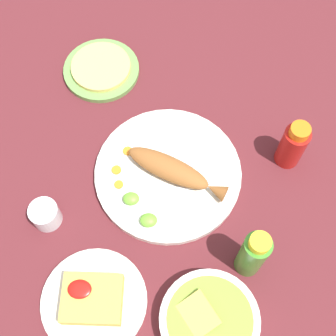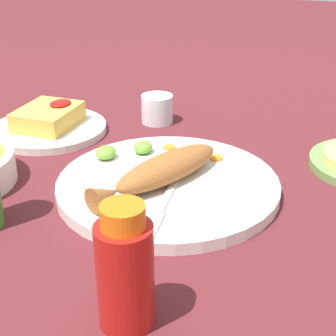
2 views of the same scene
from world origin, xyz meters
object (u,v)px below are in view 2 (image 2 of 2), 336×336
(main_plate, at_px, (168,185))
(fork_near, at_px, (161,208))
(fried_fish, at_px, (161,170))
(side_plate_fries, at_px, (50,129))
(hot_sauce_bottle_red, at_px, (125,270))
(salt_cup, at_px, (157,111))
(fork_far, at_px, (130,202))

(main_plate, height_order, fork_near, fork_near)
(fried_fish, distance_m, side_plate_fries, 0.33)
(fork_near, height_order, hot_sauce_bottle_red, hot_sauce_bottle_red)
(fried_fish, relative_size, hot_sauce_bottle_red, 1.72)
(salt_cup, bearing_deg, hot_sauce_bottle_red, -162.71)
(fork_near, relative_size, fork_far, 1.02)
(fork_far, distance_m, salt_cup, 0.36)
(main_plate, distance_m, fork_far, 0.09)
(fried_fish, distance_m, fork_near, 0.08)
(main_plate, bearing_deg, fork_near, -166.80)
(salt_cup, bearing_deg, side_plate_fries, 124.44)
(fried_fish, bearing_deg, salt_cup, 47.01)
(fork_far, bearing_deg, main_plate, 146.80)
(fork_near, height_order, salt_cup, salt_cup)
(fork_near, height_order, side_plate_fries, fork_near)
(fork_far, relative_size, hot_sauce_bottle_red, 1.32)
(fried_fish, bearing_deg, side_plate_fries, 86.90)
(hot_sauce_bottle_red, bearing_deg, side_plate_fries, 39.36)
(fork_far, xyz_separation_m, side_plate_fries, (0.22, 0.26, -0.01))
(main_plate, relative_size, side_plate_fries, 1.55)
(fried_fish, distance_m, fork_far, 0.08)
(main_plate, relative_size, fork_far, 1.85)
(fried_fish, xyz_separation_m, fork_near, (-0.07, -0.03, -0.02))
(fork_near, distance_m, hot_sauce_bottle_red, 0.20)
(fork_near, bearing_deg, hot_sauce_bottle_red, 4.25)
(main_plate, bearing_deg, fried_fish, 154.69)
(fork_near, relative_size, hot_sauce_bottle_red, 1.34)
(fried_fish, distance_m, hot_sauce_bottle_red, 0.27)
(main_plate, xyz_separation_m, fork_far, (-0.08, 0.03, 0.01))
(fork_near, distance_m, fork_far, 0.05)
(fork_far, relative_size, side_plate_fries, 0.84)
(fork_far, xyz_separation_m, hot_sauce_bottle_red, (-0.19, -0.08, 0.04))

